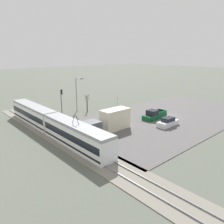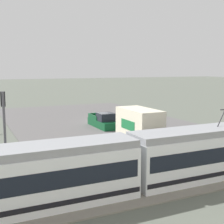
% 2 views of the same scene
% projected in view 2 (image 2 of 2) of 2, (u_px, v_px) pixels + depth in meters
% --- Properties ---
extents(ground_plane, '(320.00, 320.00, 0.00)m').
position_uv_depth(ground_plane, '(99.00, 123.00, 40.20)').
color(ground_plane, '#565B51').
extents(road_surface, '(21.86, 39.48, 0.08)m').
position_uv_depth(road_surface, '(99.00, 123.00, 40.19)').
color(road_surface, '#565454').
rests_on(road_surface, ground).
extents(rail_bed, '(52.49, 4.40, 0.22)m').
position_uv_depth(rail_bed, '(221.00, 173.00, 20.94)').
color(rail_bed, gray).
rests_on(rail_bed, ground).
extents(light_rail_tram, '(27.80, 2.59, 4.32)m').
position_uv_depth(light_rail_tram, '(132.00, 164.00, 17.89)').
color(light_rail_tram, white).
rests_on(light_rail_tram, ground).
extents(box_truck, '(2.36, 8.40, 3.37)m').
position_uv_depth(box_truck, '(146.00, 131.00, 26.82)').
color(box_truck, '#4C5156').
rests_on(box_truck, ground).
extents(pickup_truck, '(1.92, 5.34, 1.78)m').
position_uv_depth(pickup_truck, '(103.00, 121.00, 36.91)').
color(pickup_truck, '#0C4723').
rests_on(pickup_truck, ground).
extents(sedan_car_0, '(1.75, 4.24, 1.51)m').
position_uv_depth(sedan_car_0, '(142.00, 122.00, 37.14)').
color(sedan_car_0, silver).
rests_on(sedan_car_0, ground).
extents(traffic_light_pole, '(0.28, 0.47, 5.59)m').
position_uv_depth(traffic_light_pole, '(4.00, 123.00, 19.80)').
color(traffic_light_pole, '#47474C').
rests_on(traffic_light_pole, ground).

